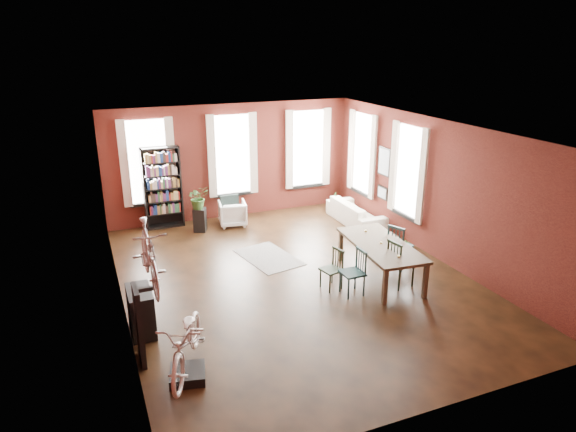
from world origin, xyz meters
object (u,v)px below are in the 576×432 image
console_table (141,311)px  dining_chair_d (400,246)px  dining_chair_c (401,263)px  dining_table (380,261)px  white_armchair (233,212)px  bookshelf (163,188)px  cream_sofa (356,209)px  dining_chair_b (331,269)px  dining_chair_a (352,273)px  bicycle_floor (185,317)px  bike_trainer (188,374)px  plant_stand (200,220)px

console_table → dining_chair_d: bearing=5.8°
dining_chair_c → dining_table: bearing=15.5°
dining_chair_d → white_armchair: (-2.66, 4.05, -0.14)m
bookshelf → cream_sofa: bookshelf is taller
dining_table → dining_chair_c: dining_chair_c is taller
dining_chair_b → dining_chair_a: bearing=22.6°
dining_table → console_table: bearing=-172.2°
bicycle_floor → dining_chair_b: bearing=52.2°
white_armchair → dining_chair_a: bearing=112.2°
white_armchair → bookshelf: bearing=-8.4°
bike_trainer → dining_chair_c: bearing=16.7°
dining_chair_a → bike_trainer: dining_chair_a is taller
dining_table → white_armchair: size_ratio=3.15×
dining_chair_c → console_table: bearing=79.2°
white_armchair → bike_trainer: bearing=77.4°
dining_chair_a → cream_sofa: (2.16, 3.66, -0.06)m
console_table → dining_table: bearing=3.0°
dining_chair_b → plant_stand: dining_chair_b is taller
cream_sofa → plant_stand: (-4.15, 1.00, -0.09)m
cream_sofa → bicycle_floor: (-5.74, -5.08, 0.63)m
dining_chair_a → dining_chair_d: (1.61, 0.74, 0.04)m
dining_chair_d → bookshelf: bookshelf is taller
bicycle_floor → plant_stand: bearing=98.9°
dining_chair_b → plant_stand: size_ratio=1.33×
dining_chair_a → plant_stand: (-1.99, 4.66, -0.15)m
dining_chair_b → cream_sofa: (2.42, 3.27, -0.01)m
dining_table → cream_sofa: 3.47m
dining_chair_a → cream_sofa: dining_chair_a is taller
dining_table → dining_chair_b: dining_chair_b is taller
dining_chair_b → console_table: dining_chair_b is taller
dining_table → dining_chair_a: bearing=-150.1°
dining_chair_a → bike_trainer: (-3.62, -1.45, -0.39)m
dining_table → bookshelf: 6.21m
dining_chair_a → dining_chair_b: dining_chair_a is taller
dining_table → white_armchair: bearing=119.0°
dining_table → dining_chair_d: size_ratio=2.30×
dining_table → dining_chair_d: bearing=28.9°
dining_chair_b → dining_table: bearing=79.6°
plant_stand → bicycle_floor: (-1.59, -6.08, 0.73)m
dining_table → bike_trainer: dining_table is taller
cream_sofa → dining_chair_d: bearing=169.4°
dining_chair_a → dining_chair_b: 0.47m
dining_chair_b → dining_chair_d: size_ratio=0.83×
cream_sofa → console_table: cream_sofa is taller
dining_chair_b → bicycle_floor: bearing=-73.5°
cream_sofa → bike_trainer: (-5.78, -5.11, -0.33)m
dining_chair_b → white_armchair: dining_chair_b is taller
dining_chair_b → dining_chair_c: bearing=60.9°
dining_chair_d → cream_sofa: (0.55, 2.92, -0.10)m
dining_chair_b → bookshelf: bearing=-165.2°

